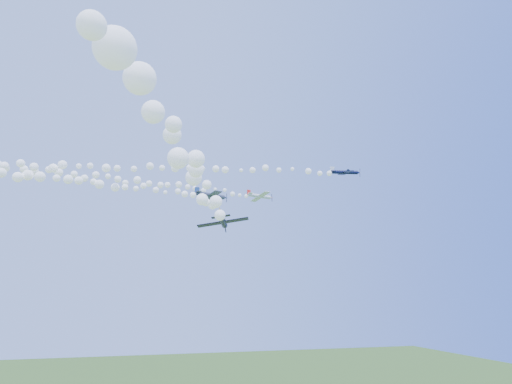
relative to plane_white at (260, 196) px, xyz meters
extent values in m
cylinder|color=white|center=(-0.21, -0.05, 0.00)|extent=(5.87, 2.91, 0.95)
cone|color=white|center=(2.92, 0.70, -0.06)|extent=(0.95, 0.99, 0.81)
cone|color=red|center=(3.36, 0.80, -0.07)|extent=(0.38, 0.37, 0.28)
cube|color=black|center=(3.24, 0.77, -0.07)|extent=(0.10, 0.39, 1.89)
cube|color=white|center=(0.03, -0.01, -0.12)|extent=(3.15, 7.44, 1.13)
cube|color=white|center=(-2.82, -0.67, 0.10)|extent=(1.42, 2.69, 0.43)
cube|color=red|center=(-2.90, -0.61, 0.64)|extent=(0.95, 0.46, 1.21)
sphere|color=black|center=(0.60, 0.19, 0.36)|extent=(0.87, 0.95, 0.81)
cylinder|color=#0C1035|center=(9.74, -24.85, -0.29)|extent=(5.06, 2.35, 0.74)
cone|color=#0C1035|center=(12.46, -25.33, -0.30)|extent=(0.79, 0.84, 0.68)
cone|color=white|center=(12.84, -25.40, -0.30)|extent=(0.32, 0.31, 0.24)
cube|color=black|center=(12.74, -25.38, -0.30)|extent=(0.10, 0.38, 1.62)
cube|color=#0C1035|center=(9.95, -24.87, -0.39)|extent=(2.35, 6.36, 1.12)
cube|color=#0C1035|center=(7.48, -24.46, -0.23)|extent=(1.10, 2.29, 0.42)
cube|color=white|center=(7.40, -24.52, 0.23)|extent=(0.83, 0.38, 1.02)
sphere|color=black|center=(10.45, -25.03, 0.03)|extent=(0.72, 0.80, 0.70)
cylinder|color=#383C52|center=(-13.91, -11.78, -3.30)|extent=(6.22, 2.52, 1.15)
cone|color=#383C52|center=(-10.65, -11.04, -3.46)|extent=(0.95, 1.00, 0.86)
cone|color=navy|center=(-10.20, -10.94, -3.48)|extent=(0.39, 0.36, 0.30)
cube|color=black|center=(-10.32, -10.97, -3.47)|extent=(0.15, 0.27, 1.96)
cube|color=#383C52|center=(-13.67, -11.73, -3.44)|extent=(3.22, 7.77, 0.61)
cube|color=#383C52|center=(-16.62, -12.40, -3.12)|extent=(1.46, 2.81, 0.26)
cube|color=navy|center=(-16.68, -12.38, -2.55)|extent=(1.02, 0.38, 1.28)
sphere|color=black|center=(-13.05, -11.57, -2.95)|extent=(0.91, 0.93, 0.81)
cylinder|color=black|center=(-17.39, -44.22, -14.21)|extent=(1.41, 5.29, 0.97)
cone|color=black|center=(-16.59, -41.52, -14.34)|extent=(0.78, 0.72, 0.73)
cone|color=gold|center=(-16.48, -41.14, -14.36)|extent=(0.28, 0.30, 0.26)
cube|color=black|center=(-16.51, -41.24, -14.36)|extent=(0.35, 0.22, 1.65)
cube|color=black|center=(-17.32, -44.02, -14.33)|extent=(6.48, 3.02, 1.19)
cube|color=black|center=(-18.06, -46.46, -14.06)|extent=(2.36, 1.33, 0.46)
cube|color=gold|center=(-18.15, -46.48, -13.59)|extent=(0.45, 0.90, 1.08)
sphere|color=black|center=(-17.23, -43.48, -13.92)|extent=(0.86, 0.83, 0.74)
camera|label=1|loc=(-27.30, -95.99, -23.25)|focal=30.00mm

